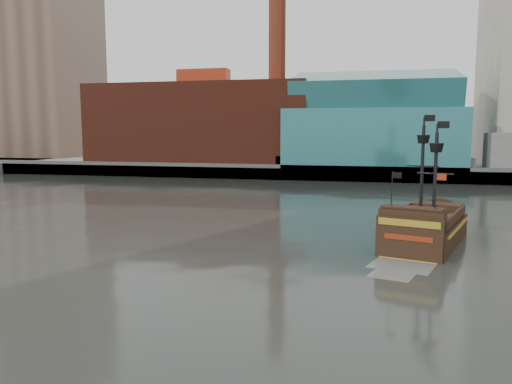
# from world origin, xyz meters

# --- Properties ---
(ground) EXTENTS (400.00, 400.00, 0.00)m
(ground) POSITION_xyz_m (0.00, 0.00, 0.00)
(ground) COLOR #242622
(ground) RESTS_ON ground
(promenade_far) EXTENTS (220.00, 60.00, 2.00)m
(promenade_far) POSITION_xyz_m (0.00, 92.00, 1.00)
(promenade_far) COLOR slate
(promenade_far) RESTS_ON ground
(seawall) EXTENTS (220.00, 1.00, 2.60)m
(seawall) POSITION_xyz_m (0.00, 62.50, 1.30)
(seawall) COLOR #4C4C49
(seawall) RESTS_ON ground
(skyline) EXTENTS (149.00, 45.00, 62.00)m
(skyline) POSITION_xyz_m (5.21, 84.56, 24.55)
(skyline) COLOR brown
(skyline) RESTS_ON promenade_far
(pirate_ship) EXTENTS (7.84, 14.32, 10.28)m
(pirate_ship) POSITION_xyz_m (14.27, 17.38, 0.93)
(pirate_ship) COLOR black
(pirate_ship) RESTS_ON ground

